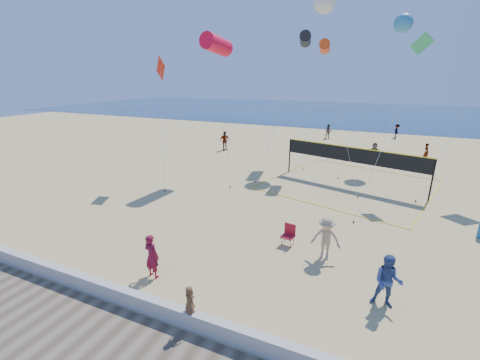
% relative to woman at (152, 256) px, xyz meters
% --- Properties ---
extents(ground, '(120.00, 120.00, 0.00)m').
position_rel_woman_xyz_m(ground, '(2.94, 1.32, -0.88)').
color(ground, tan).
rests_on(ground, ground).
extents(ocean, '(140.00, 50.00, 0.03)m').
position_rel_woman_xyz_m(ocean, '(2.94, 63.32, -0.86)').
color(ocean, navy).
rests_on(ocean, ground).
extents(seawall, '(32.00, 0.30, 0.60)m').
position_rel_woman_xyz_m(seawall, '(2.94, -1.68, -0.58)').
color(seawall, '#ABABA7').
rests_on(seawall, ground).
extents(woman, '(0.69, 0.50, 1.76)m').
position_rel_woman_xyz_m(woman, '(0.00, 0.00, 0.00)').
color(woman, maroon).
rests_on(woman, ground).
extents(toddler, '(0.50, 0.44, 0.87)m').
position_rel_woman_xyz_m(toddler, '(2.74, -1.67, 0.15)').
color(toddler, brown).
rests_on(toddler, seawall).
extents(bystander_a, '(0.93, 0.74, 1.86)m').
position_rel_woman_xyz_m(bystander_a, '(8.09, 1.82, 0.05)').
color(bystander_a, '#344882').
rests_on(bystander_a, ground).
extents(bystander_b, '(1.23, 0.73, 1.87)m').
position_rel_woman_xyz_m(bystander_b, '(5.75, 3.94, 0.06)').
color(bystander_b, tan).
rests_on(bystander_b, ground).
extents(far_person_0, '(1.07, 1.17, 1.92)m').
position_rel_woman_xyz_m(far_person_0, '(-7.30, 20.62, 0.08)').
color(far_person_0, gray).
rests_on(far_person_0, ground).
extents(far_person_1, '(1.58, 0.80, 1.63)m').
position_rel_woman_xyz_m(far_person_1, '(6.86, 22.14, -0.06)').
color(far_person_1, gray).
rests_on(far_person_1, ground).
extents(far_person_2, '(0.57, 0.68, 1.60)m').
position_rel_woman_xyz_m(far_person_2, '(11.10, 23.94, -0.08)').
color(far_person_2, gray).
rests_on(far_person_2, ground).
extents(far_person_3, '(0.90, 0.74, 1.72)m').
position_rel_woman_xyz_m(far_person_3, '(1.36, 31.24, -0.02)').
color(far_person_3, gray).
rests_on(far_person_3, ground).
extents(far_person_4, '(0.82, 1.18, 1.68)m').
position_rel_woman_xyz_m(far_person_4, '(8.90, 35.08, -0.04)').
color(far_person_4, gray).
rests_on(far_person_4, ground).
extents(camp_chair, '(0.60, 0.72, 1.09)m').
position_rel_woman_xyz_m(camp_chair, '(4.04, 4.47, -0.32)').
color(camp_chair, '#A31223').
rests_on(camp_chair, ground).
extents(volleyball_net, '(12.26, 12.15, 2.69)m').
position_rel_woman_xyz_m(volleyball_net, '(5.66, 14.37, 0.98)').
color(volleyball_net, black).
rests_on(volleyball_net, ground).
extents(kite_0, '(2.99, 4.19, 10.11)m').
position_rel_woman_xyz_m(kite_0, '(-3.98, 13.05, 8.48)').
color(kite_0, red).
rests_on(kite_0, ground).
extents(kite_1, '(1.75, 9.65, 10.82)m').
position_rel_woman_xyz_m(kite_1, '(0.43, 20.57, 9.33)').
color(kite_1, black).
rests_on(kite_1, ground).
extents(kite_2, '(4.32, 6.45, 9.82)m').
position_rel_woman_xyz_m(kite_2, '(2.66, 17.41, 8.43)').
color(kite_2, red).
rests_on(kite_2, ground).
extents(kite_3, '(2.13, 2.83, 8.57)m').
position_rel_woman_xyz_m(kite_3, '(-6.72, 10.17, 6.48)').
color(kite_3, red).
rests_on(kite_3, ground).
extents(kite_4, '(2.98, 7.64, 9.82)m').
position_rel_woman_xyz_m(kite_4, '(8.62, 14.76, 7.48)').
color(kite_4, '#38B962').
rests_on(kite_4, ground).
extents(kite_6, '(2.22, 4.75, 13.67)m').
position_rel_woman_xyz_m(kite_6, '(1.84, 20.33, 11.92)').
color(kite_6, silver).
rests_on(kite_6, ground).
extents(kite_7, '(3.86, 8.09, 12.00)m').
position_rel_woman_xyz_m(kite_7, '(7.73, 22.68, 10.39)').
color(kite_7, teal).
rests_on(kite_7, ground).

